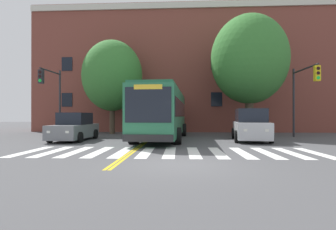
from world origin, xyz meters
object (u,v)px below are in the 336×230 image
Objects in this scene: car_silver_far_lane at (250,126)px; traffic_light_far_corner at (52,90)px; street_tree_curbside_small at (112,76)px; street_tree_curbside_large at (249,60)px; car_grey_near_lane at (75,128)px; traffic_light_near_corner at (303,88)px; city_bus at (163,113)px.

traffic_light_far_corner reaches higher than car_silver_far_lane.
car_silver_far_lane is 13.20m from street_tree_curbside_small.
street_tree_curbside_small is at bearing 172.51° from street_tree_curbside_large.
traffic_light_far_corner is (-2.93, 2.75, 2.81)m from car_grey_near_lane.
traffic_light_far_corner is 16.05m from street_tree_curbside_large.
car_grey_near_lane is 0.47× the size of street_tree_curbside_large.
car_grey_near_lane is 16.29m from traffic_light_near_corner.
traffic_light_near_corner is at bearing 4.01° from city_bus.
street_tree_curbside_large reaches higher than city_bus.
car_grey_near_lane is 0.89× the size of traffic_light_near_corner.
street_tree_curbside_small is (0.79, 6.46, 4.46)m from car_grey_near_lane.
traffic_light_near_corner is (15.89, 2.24, 2.81)m from car_grey_near_lane.
car_silver_far_lane is at bearing -11.67° from city_bus.
traffic_light_near_corner is (10.08, 0.71, 1.78)m from city_bus.
traffic_light_far_corner is at bearing 136.86° from car_grey_near_lane.
car_grey_near_lane is at bearing -171.98° from traffic_light_near_corner.
traffic_light_near_corner reaches higher than car_silver_far_lane.
car_grey_near_lane is at bearing -178.42° from car_silver_far_lane.
car_grey_near_lane is 11.67m from car_silver_far_lane.
car_silver_far_lane is 0.95× the size of traffic_light_near_corner.
car_silver_far_lane is at bearing -155.60° from traffic_light_near_corner.
street_tree_curbside_small is at bearing 135.50° from city_bus.
car_silver_far_lane is 7.08m from street_tree_curbside_large.
car_silver_far_lane is 15.03m from traffic_light_far_corner.
traffic_light_far_corner is (-14.60, 2.43, 2.65)m from car_silver_far_lane.
car_grey_near_lane is at bearing -165.22° from city_bus.
car_silver_far_lane is 0.50× the size of street_tree_curbside_large.
city_bus reaches higher than car_grey_near_lane.
traffic_light_near_corner is at bearing -15.62° from street_tree_curbside_small.
car_silver_far_lane reaches higher than car_grey_near_lane.
traffic_light_far_corner is at bearing -172.23° from street_tree_curbside_large.
car_silver_far_lane is (5.86, -1.21, -0.86)m from city_bus.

